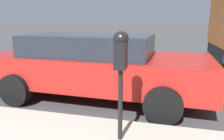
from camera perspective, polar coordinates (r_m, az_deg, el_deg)
ground_plane at (r=5.73m, az=0.36°, el=-3.88°), size 220.00×220.00×0.00m
parking_meter at (r=2.68m, az=2.29°, el=2.96°), size 0.21×0.19×1.42m
car_red at (r=4.66m, az=-4.15°, el=1.51°), size 2.10×4.64×1.37m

